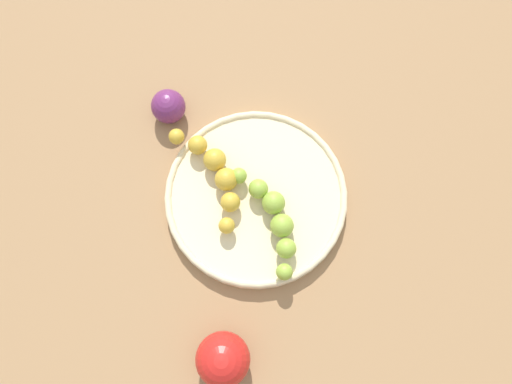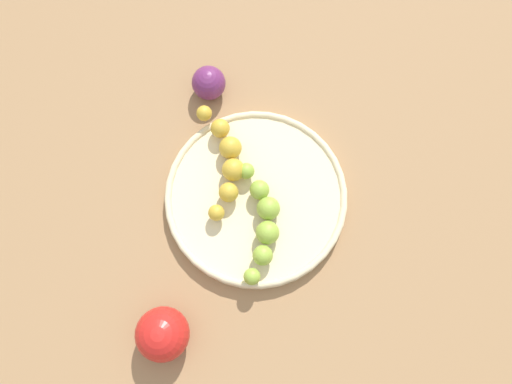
% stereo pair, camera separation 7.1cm
% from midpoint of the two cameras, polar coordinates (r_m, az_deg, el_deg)
% --- Properties ---
extents(ground_plane, '(2.40, 2.40, 0.00)m').
position_cam_midpoint_polar(ground_plane, '(0.74, -2.68, -1.27)').
color(ground_plane, '#936D47').
extents(fruit_bowl, '(0.27, 0.27, 0.02)m').
position_cam_midpoint_polar(fruit_bowl, '(0.73, -2.72, -1.04)').
color(fruit_bowl, beige).
rests_on(fruit_bowl, ground_plane).
extents(banana_spotted, '(0.10, 0.16, 0.03)m').
position_cam_midpoint_polar(banana_spotted, '(0.72, -7.43, 1.71)').
color(banana_spotted, gold).
rests_on(banana_spotted, fruit_bowl).
extents(banana_green, '(0.11, 0.15, 0.03)m').
position_cam_midpoint_polar(banana_green, '(0.70, -0.96, -3.42)').
color(banana_green, '#8CAD38').
rests_on(banana_green, fruit_bowl).
extents(plum_purple, '(0.05, 0.05, 0.05)m').
position_cam_midpoint_polar(plum_purple, '(0.78, -12.47, 9.02)').
color(plum_purple, '#662659').
rests_on(plum_purple, ground_plane).
extents(apple_red, '(0.07, 0.07, 0.07)m').
position_cam_midpoint_polar(apple_red, '(0.69, -6.83, -18.88)').
color(apple_red, red).
rests_on(apple_red, ground_plane).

